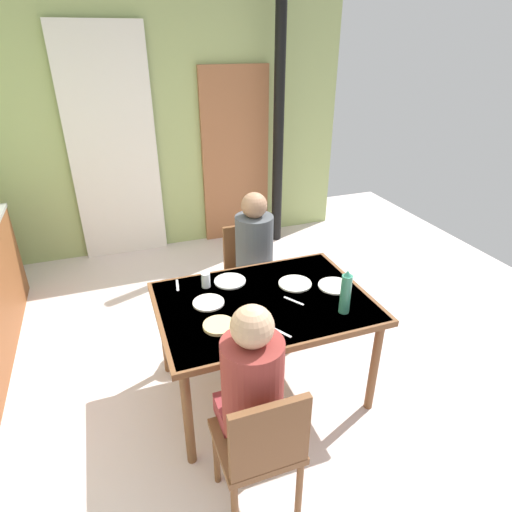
{
  "coord_description": "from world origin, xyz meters",
  "views": [
    {
      "loc": [
        -0.57,
        -2.18,
        2.25
      ],
      "look_at": [
        0.27,
        0.13,
        0.99
      ],
      "focal_mm": 29.96,
      "sensor_mm": 36.0,
      "label": 1
    }
  ],
  "objects_px": {
    "person_far_diner": "(255,246)",
    "water_bottle_green_near": "(346,293)",
    "dining_table": "(264,310)",
    "person_near_diner": "(252,382)",
    "chair_far_diner": "(249,270)",
    "chair_near_diner": "(261,446)"
  },
  "relations": [
    {
      "from": "chair_near_diner",
      "to": "person_far_diner",
      "type": "relative_size",
      "value": 1.13
    },
    {
      "from": "dining_table",
      "to": "person_far_diner",
      "type": "xyz_separation_m",
      "value": [
        0.19,
        0.7,
        0.11
      ]
    },
    {
      "from": "dining_table",
      "to": "chair_far_diner",
      "type": "distance_m",
      "value": 0.88
    },
    {
      "from": "dining_table",
      "to": "water_bottle_green_near",
      "type": "bearing_deg",
      "value": -34.24
    },
    {
      "from": "chair_far_diner",
      "to": "person_near_diner",
      "type": "distance_m",
      "value": 1.65
    },
    {
      "from": "person_near_diner",
      "to": "person_far_diner",
      "type": "xyz_separation_m",
      "value": [
        0.52,
        1.4,
        0.0
      ]
    },
    {
      "from": "chair_far_diner",
      "to": "water_bottle_green_near",
      "type": "relative_size",
      "value": 3.0
    },
    {
      "from": "chair_near_diner",
      "to": "chair_far_diner",
      "type": "height_order",
      "value": "same"
    },
    {
      "from": "dining_table",
      "to": "person_near_diner",
      "type": "xyz_separation_m",
      "value": [
        -0.33,
        -0.7,
        0.11
      ]
    },
    {
      "from": "dining_table",
      "to": "chair_near_diner",
      "type": "height_order",
      "value": "chair_near_diner"
    },
    {
      "from": "person_near_diner",
      "to": "person_far_diner",
      "type": "relative_size",
      "value": 1.0
    },
    {
      "from": "person_far_diner",
      "to": "water_bottle_green_near",
      "type": "xyz_separation_m",
      "value": [
        0.23,
        -0.98,
        0.1
      ]
    },
    {
      "from": "chair_near_diner",
      "to": "water_bottle_green_near",
      "type": "bearing_deg",
      "value": 36.42
    },
    {
      "from": "chair_near_diner",
      "to": "person_near_diner",
      "type": "xyz_separation_m",
      "value": [
        0.0,
        0.14,
        0.28
      ]
    },
    {
      "from": "chair_far_diner",
      "to": "chair_near_diner",
      "type": "bearing_deg",
      "value": 72.73
    },
    {
      "from": "dining_table",
      "to": "person_far_diner",
      "type": "bearing_deg",
      "value": 74.87
    },
    {
      "from": "water_bottle_green_near",
      "to": "person_near_diner",
      "type": "bearing_deg",
      "value": -150.95
    },
    {
      "from": "chair_far_diner",
      "to": "person_far_diner",
      "type": "height_order",
      "value": "person_far_diner"
    },
    {
      "from": "water_bottle_green_near",
      "to": "chair_near_diner",
      "type": "bearing_deg",
      "value": -143.58
    },
    {
      "from": "person_far_diner",
      "to": "water_bottle_green_near",
      "type": "bearing_deg",
      "value": 103.06
    },
    {
      "from": "person_far_diner",
      "to": "water_bottle_green_near",
      "type": "height_order",
      "value": "person_far_diner"
    },
    {
      "from": "chair_near_diner",
      "to": "person_near_diner",
      "type": "height_order",
      "value": "person_near_diner"
    }
  ]
}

